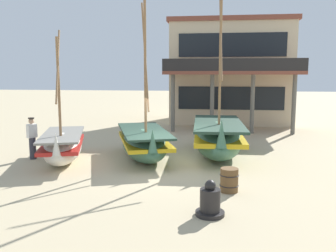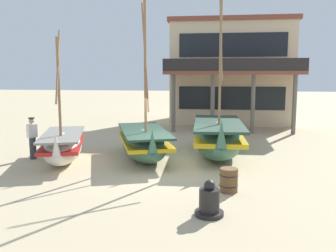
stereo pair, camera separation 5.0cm
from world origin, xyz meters
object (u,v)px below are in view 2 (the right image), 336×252
object	(u,v)px
capstan_winch	(209,202)
wooden_barrel	(229,180)
fishing_boat_far_right	(144,142)
fisherman_by_hull	(32,139)
fishing_boat_near_left	(63,146)
harbor_building_main	(231,72)
fishing_boat_centre_large	(218,137)

from	to	relation	value
capstan_winch	wooden_barrel	bearing A→B (deg)	74.65
fishing_boat_far_right	fisherman_by_hull	distance (m)	4.48
fishing_boat_near_left	wooden_barrel	size ratio (longest dim) A/B	7.26
wooden_barrel	harbor_building_main	size ratio (longest dim) A/B	0.08
fishing_boat_centre_large	wooden_barrel	world-z (taller)	fishing_boat_centre_large
fisherman_by_hull	fishing_boat_far_right	bearing A→B (deg)	8.67
wooden_barrel	fishing_boat_far_right	bearing A→B (deg)	131.04
fishing_boat_near_left	fishing_boat_far_right	world-z (taller)	fishing_boat_far_right
harbor_building_main	fishing_boat_centre_large	bearing A→B (deg)	-94.03
fishing_boat_centre_large	fishing_boat_far_right	world-z (taller)	fishing_boat_centre_large
fishing_boat_centre_large	fishing_boat_far_right	xyz separation A→B (m)	(-2.96, -0.90, -0.13)
fishing_boat_near_left	fishing_boat_centre_large	size ratio (longest dim) A/B	0.72
fishing_boat_near_left	capstan_winch	xyz separation A→B (m)	(5.82, -4.72, -0.29)
wooden_barrel	harbor_building_main	xyz separation A→B (m)	(0.46, 15.93, 3.17)
fishing_boat_near_left	fishing_boat_centre_large	xyz separation A→B (m)	(6.00, 1.83, 0.17)
fishing_boat_centre_large	fishing_boat_far_right	bearing A→B (deg)	-163.16
fishing_boat_far_right	wooden_barrel	xyz separation A→B (m)	(3.29, -3.78, -0.31)
fishing_boat_far_right	harbor_building_main	distance (m)	13.03
fishing_boat_near_left	wooden_barrel	bearing A→B (deg)	-24.22
fishing_boat_near_left	fishing_boat_centre_large	distance (m)	6.27
fishing_boat_centre_large	fisherman_by_hull	bearing A→B (deg)	-167.99
fisherman_by_hull	capstan_winch	bearing A→B (deg)	-34.67
fishing_boat_near_left	fisherman_by_hull	xyz separation A→B (m)	(-1.39, 0.26, 0.21)
fishing_boat_centre_large	harbor_building_main	world-z (taller)	fishing_boat_centre_large
fishing_boat_centre_large	fisherman_by_hull	size ratio (longest dim) A/B	4.18
fisherman_by_hull	capstan_winch	world-z (taller)	fisherman_by_hull
capstan_winch	wooden_barrel	distance (m)	1.94
fishing_boat_centre_large	fishing_boat_far_right	size ratio (longest dim) A/B	1.15
fishing_boat_near_left	wooden_barrel	world-z (taller)	fishing_boat_near_left
fishing_boat_centre_large	fisherman_by_hull	xyz separation A→B (m)	(-7.39, -1.57, 0.04)
fishing_boat_near_left	capstan_winch	world-z (taller)	fishing_boat_near_left
fisherman_by_hull	capstan_winch	size ratio (longest dim) A/B	1.90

